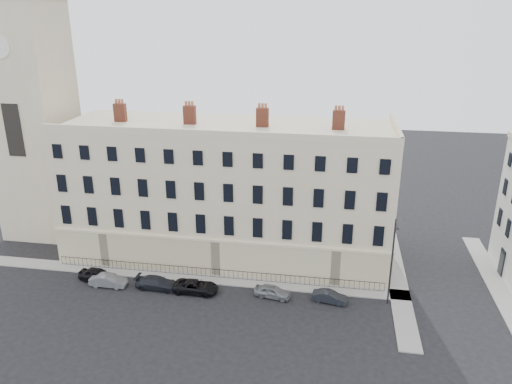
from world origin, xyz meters
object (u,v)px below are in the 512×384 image
at_px(car_a, 98,275).
at_px(car_f, 330,297).
at_px(car_c, 157,283).
at_px(car_b, 108,281).
at_px(car_d, 196,287).
at_px(streetlamp, 392,258).
at_px(car_e, 273,291).

xyz_separation_m(car_a, car_f, (24.09, -0.15, -0.11)).
bearing_deg(car_c, car_f, -87.47).
relative_size(car_b, car_d, 0.85).
distance_m(car_c, car_d, 4.12).
xyz_separation_m(car_d, car_f, (13.31, 0.39, -0.06)).
xyz_separation_m(car_a, streetlamp, (29.64, 0.45, 4.23)).
bearing_deg(car_d, car_c, 89.93).
distance_m(car_a, car_c, 6.69).
relative_size(car_c, car_d, 0.97).
relative_size(car_a, car_d, 0.89).
bearing_deg(car_a, car_f, -85.61).
relative_size(car_c, car_f, 1.27).
distance_m(car_a, streetlamp, 29.94).
distance_m(car_c, car_f, 17.43).
relative_size(car_a, car_b, 1.05).
bearing_deg(car_d, car_b, 92.51).
xyz_separation_m(car_a, car_d, (10.78, -0.53, -0.06)).
bearing_deg(car_e, car_d, 101.30).
bearing_deg(car_b, car_d, -88.26).
bearing_deg(car_b, car_a, 61.03).
height_order(car_d, car_e, car_d).
relative_size(car_a, car_f, 1.16).
bearing_deg(streetlamp, car_c, -178.72).
bearing_deg(streetlamp, car_a, 179.78).
distance_m(car_e, car_f, 5.58).
bearing_deg(car_e, car_b, 100.97).
distance_m(car_b, car_d, 9.19).
bearing_deg(car_b, streetlamp, -87.65).
xyz_separation_m(car_d, car_e, (7.73, 0.37, -0.00)).
bearing_deg(car_c, streetlamp, -86.25).
distance_m(car_c, car_e, 11.85).
height_order(car_c, streetlamp, streetlamp).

